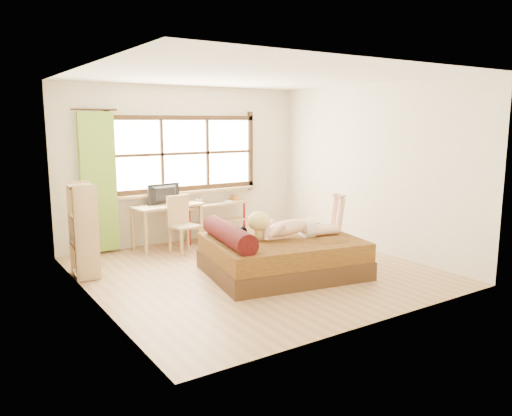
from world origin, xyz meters
TOP-DOWN VIEW (x-y plane):
  - floor at (0.00, 0.00)m, footprint 4.50×4.50m
  - ceiling at (0.00, 0.00)m, footprint 4.50×4.50m
  - wall_back at (0.00, 2.25)m, footprint 4.50×0.00m
  - wall_front at (0.00, -2.25)m, footprint 4.50×0.00m
  - wall_left at (-2.25, 0.00)m, footprint 0.00×4.50m
  - wall_right at (2.25, 0.00)m, footprint 0.00×4.50m
  - window at (0.00, 2.22)m, footprint 2.80×0.16m
  - curtain at (-1.55, 2.13)m, footprint 0.55×0.10m
  - bed at (0.21, -0.28)m, footprint 2.28×1.96m
  - woman at (0.41, -0.34)m, footprint 1.46×0.65m
  - kitten at (-0.46, -0.19)m, footprint 0.32×0.17m
  - desk at (-0.49, 1.95)m, footprint 1.23×0.70m
  - monitor at (-0.49, 2.00)m, footprint 0.60×0.16m
  - chair at (-0.40, 1.58)m, footprint 0.46×0.46m
  - pipe_shelf at (0.47, 2.07)m, footprint 1.34×0.49m
  - cup at (0.16, 2.07)m, footprint 0.15×0.15m
  - book at (0.66, 2.07)m, footprint 0.18×0.23m
  - bookshelf at (-2.08, 1.09)m, footprint 0.36×0.58m

SIDE VIEW (x-z plane):
  - floor at x=0.00m, z-range 0.00..0.00m
  - bed at x=0.21m, z-range -0.11..0.66m
  - pipe_shelf at x=0.47m, z-range 0.11..0.85m
  - chair at x=-0.40m, z-range 0.05..0.97m
  - kitten at x=-0.46m, z-range 0.51..0.75m
  - desk at x=-0.49m, z-range 0.27..1.00m
  - bookshelf at x=-2.08m, z-range 0.01..1.29m
  - book at x=0.66m, z-range 0.66..0.67m
  - cup at x=0.16m, z-range 0.66..0.76m
  - woman at x=0.41m, z-range 0.51..1.11m
  - monitor at x=-0.49m, z-range 0.73..1.07m
  - curtain at x=-1.55m, z-range 0.05..2.25m
  - wall_back at x=0.00m, z-range -0.90..3.60m
  - wall_front at x=0.00m, z-range -0.90..3.60m
  - wall_left at x=-2.25m, z-range -0.90..3.60m
  - wall_right at x=2.25m, z-range -0.90..3.60m
  - window at x=0.00m, z-range 0.78..2.24m
  - ceiling at x=0.00m, z-range 2.70..2.70m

